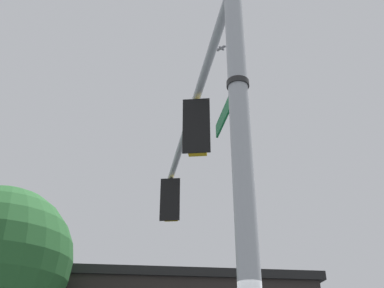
% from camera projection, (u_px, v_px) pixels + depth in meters
% --- Properties ---
extents(signal_pole, '(0.26, 0.26, 7.32)m').
position_uv_depth(signal_pole, '(243.00, 181.00, 5.37)').
color(signal_pole, '#ADB2B7').
rests_on(signal_pole, ground).
extents(mast_arm, '(2.30, 7.75, 0.16)m').
position_uv_depth(mast_arm, '(189.00, 123.00, 10.35)').
color(mast_arm, '#ADB2B7').
extents(traffic_light_nearest_pole, '(0.54, 0.49, 1.31)m').
position_uv_depth(traffic_light_nearest_pole, '(197.00, 130.00, 9.09)').
color(traffic_light_nearest_pole, black).
extents(traffic_light_mid_inner, '(0.54, 0.49, 1.31)m').
position_uv_depth(traffic_light_mid_inner, '(171.00, 201.00, 12.55)').
color(traffic_light_mid_inner, black).
extents(street_name_sign, '(0.51, 1.38, 0.22)m').
position_uv_depth(street_name_sign, '(231.00, 100.00, 6.35)').
color(street_name_sign, '#147238').
extents(bird_flying, '(0.27, 0.22, 0.08)m').
position_uv_depth(bird_flying, '(221.00, 48.00, 11.28)').
color(bird_flying, gray).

